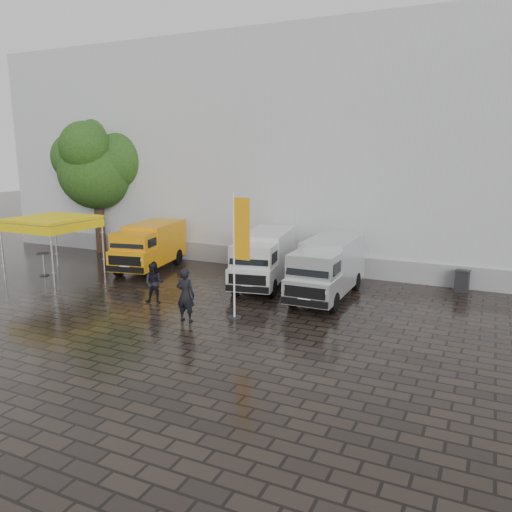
{
  "coord_description": "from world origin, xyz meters",
  "views": [
    {
      "loc": [
        8.4,
        -15.38,
        5.92
      ],
      "look_at": [
        0.09,
        2.2,
        1.89
      ],
      "focal_mm": 35.0,
      "sensor_mm": 36.0,
      "label": 1
    }
  ],
  "objects_px": {
    "wheelie_bin": "(462,281)",
    "van_yellow": "(149,247)",
    "van_silver": "(327,270)",
    "person_front": "(186,295)",
    "van_white": "(264,259)",
    "cocktail_table": "(44,264)",
    "flagpole": "(238,250)",
    "canopy_tent": "(51,221)",
    "person_tent": "(154,283)"
  },
  "relations": [
    {
      "from": "canopy_tent",
      "to": "flagpole",
      "type": "distance_m",
      "value": 11.16
    },
    {
      "from": "wheelie_bin",
      "to": "person_tent",
      "type": "height_order",
      "value": "person_tent"
    },
    {
      "from": "van_silver",
      "to": "flagpole",
      "type": "distance_m",
      "value": 4.66
    },
    {
      "from": "cocktail_table",
      "to": "wheelie_bin",
      "type": "height_order",
      "value": "cocktail_table"
    },
    {
      "from": "van_white",
      "to": "cocktail_table",
      "type": "relative_size",
      "value": 4.84
    },
    {
      "from": "van_silver",
      "to": "person_front",
      "type": "relative_size",
      "value": 2.86
    },
    {
      "from": "van_white",
      "to": "person_tent",
      "type": "distance_m",
      "value": 5.23
    },
    {
      "from": "van_yellow",
      "to": "flagpole",
      "type": "bearing_deg",
      "value": -43.55
    },
    {
      "from": "flagpole",
      "to": "cocktail_table",
      "type": "distance_m",
      "value": 11.9
    },
    {
      "from": "van_yellow",
      "to": "person_front",
      "type": "bearing_deg",
      "value": -55.25
    },
    {
      "from": "van_silver",
      "to": "cocktail_table",
      "type": "bearing_deg",
      "value": -171.0
    },
    {
      "from": "van_white",
      "to": "van_silver",
      "type": "xyz_separation_m",
      "value": [
        3.2,
        -0.72,
        0.01
      ]
    },
    {
      "from": "canopy_tent",
      "to": "person_tent",
      "type": "relative_size",
      "value": 2.1
    },
    {
      "from": "cocktail_table",
      "to": "person_tent",
      "type": "bearing_deg",
      "value": -10.29
    },
    {
      "from": "canopy_tent",
      "to": "wheelie_bin",
      "type": "distance_m",
      "value": 19.1
    },
    {
      "from": "van_yellow",
      "to": "flagpole",
      "type": "relative_size",
      "value": 1.11
    },
    {
      "from": "canopy_tent",
      "to": "cocktail_table",
      "type": "relative_size",
      "value": 3.01
    },
    {
      "from": "person_front",
      "to": "van_yellow",
      "type": "bearing_deg",
      "value": -47.27
    },
    {
      "from": "van_white",
      "to": "van_silver",
      "type": "bearing_deg",
      "value": -23.07
    },
    {
      "from": "canopy_tent",
      "to": "flagpole",
      "type": "bearing_deg",
      "value": -9.28
    },
    {
      "from": "van_white",
      "to": "cocktail_table",
      "type": "bearing_deg",
      "value": -174.5
    },
    {
      "from": "van_silver",
      "to": "flagpole",
      "type": "height_order",
      "value": "flagpole"
    },
    {
      "from": "wheelie_bin",
      "to": "van_yellow",
      "type": "bearing_deg",
      "value": -165.06
    },
    {
      "from": "person_front",
      "to": "wheelie_bin",
      "type": "bearing_deg",
      "value": -138.7
    },
    {
      "from": "van_white",
      "to": "van_silver",
      "type": "height_order",
      "value": "van_silver"
    },
    {
      "from": "flagpole",
      "to": "cocktail_table",
      "type": "xyz_separation_m",
      "value": [
        -11.62,
        1.68,
        -1.96
      ]
    },
    {
      "from": "flagpole",
      "to": "wheelie_bin",
      "type": "distance_m",
      "value": 10.44
    },
    {
      "from": "flagpole",
      "to": "cocktail_table",
      "type": "height_order",
      "value": "flagpole"
    },
    {
      "from": "canopy_tent",
      "to": "person_front",
      "type": "distance_m",
      "value": 10.01
    },
    {
      "from": "van_yellow",
      "to": "canopy_tent",
      "type": "bearing_deg",
      "value": -146.77
    },
    {
      "from": "van_yellow",
      "to": "flagpole",
      "type": "distance_m",
      "value": 9.28
    },
    {
      "from": "van_yellow",
      "to": "wheelie_bin",
      "type": "bearing_deg",
      "value": -1.6
    },
    {
      "from": "cocktail_table",
      "to": "person_front",
      "type": "xyz_separation_m",
      "value": [
        10.04,
        -2.74,
        0.4
      ]
    },
    {
      "from": "canopy_tent",
      "to": "wheelie_bin",
      "type": "bearing_deg",
      "value": 17.06
    },
    {
      "from": "van_white",
      "to": "cocktail_table",
      "type": "distance_m",
      "value": 10.93
    },
    {
      "from": "van_silver",
      "to": "person_tent",
      "type": "height_order",
      "value": "van_silver"
    },
    {
      "from": "van_yellow",
      "to": "person_tent",
      "type": "height_order",
      "value": "van_yellow"
    },
    {
      "from": "van_silver",
      "to": "cocktail_table",
      "type": "relative_size",
      "value": 4.87
    },
    {
      "from": "canopy_tent",
      "to": "cocktail_table",
      "type": "xyz_separation_m",
      "value": [
        -0.61,
        -0.12,
        -2.16
      ]
    },
    {
      "from": "cocktail_table",
      "to": "canopy_tent",
      "type": "bearing_deg",
      "value": 10.84
    },
    {
      "from": "van_white",
      "to": "cocktail_table",
      "type": "xyz_separation_m",
      "value": [
        -10.5,
        -2.99,
        -0.62
      ]
    },
    {
      "from": "van_white",
      "to": "flagpole",
      "type": "xyz_separation_m",
      "value": [
        1.12,
        -4.67,
        1.34
      ]
    },
    {
      "from": "van_white",
      "to": "canopy_tent",
      "type": "relative_size",
      "value": 1.61
    },
    {
      "from": "wheelie_bin",
      "to": "person_tent",
      "type": "xyz_separation_m",
      "value": [
        -11.07,
        -7.07,
        0.33
      ]
    },
    {
      "from": "van_white",
      "to": "van_yellow",
      "type": "bearing_deg",
      "value": 166.98
    },
    {
      "from": "van_silver",
      "to": "person_front",
      "type": "xyz_separation_m",
      "value": [
        -3.66,
        -5.01,
        -0.23
      ]
    },
    {
      "from": "person_front",
      "to": "canopy_tent",
      "type": "bearing_deg",
      "value": -19.6
    },
    {
      "from": "van_silver",
      "to": "person_front",
      "type": "bearing_deg",
      "value": -126.6
    },
    {
      "from": "van_silver",
      "to": "person_tent",
      "type": "relative_size",
      "value": 3.41
    },
    {
      "from": "van_yellow",
      "to": "flagpole",
      "type": "xyz_separation_m",
      "value": [
        7.72,
        -4.98,
        1.36
      ]
    }
  ]
}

